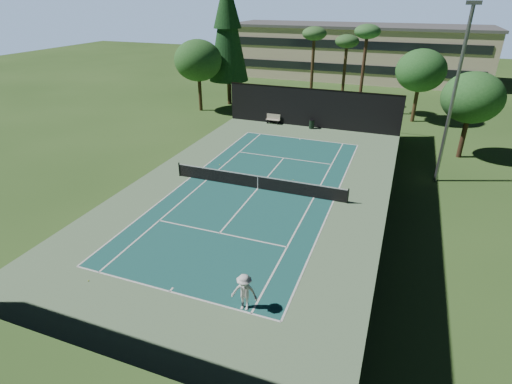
# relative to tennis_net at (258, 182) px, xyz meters

# --- Properties ---
(ground) EXTENTS (160.00, 160.00, 0.00)m
(ground) POSITION_rel_tennis_net_xyz_m (0.00, 0.00, -0.56)
(ground) COLOR #315520
(ground) RESTS_ON ground
(apron_slab) EXTENTS (18.00, 32.00, 0.01)m
(apron_slab) POSITION_rel_tennis_net_xyz_m (0.00, 0.00, -0.55)
(apron_slab) COLOR #63855D
(apron_slab) RESTS_ON ground
(court_surface) EXTENTS (10.97, 23.77, 0.01)m
(court_surface) POSITION_rel_tennis_net_xyz_m (0.00, 0.00, -0.55)
(court_surface) COLOR #1B5753
(court_surface) RESTS_ON ground
(court_lines) EXTENTS (11.07, 23.87, 0.01)m
(court_lines) POSITION_rel_tennis_net_xyz_m (0.00, 0.00, -0.54)
(court_lines) COLOR white
(court_lines) RESTS_ON ground
(tennis_net) EXTENTS (12.90, 0.10, 1.10)m
(tennis_net) POSITION_rel_tennis_net_xyz_m (0.00, 0.00, 0.00)
(tennis_net) COLOR black
(tennis_net) RESTS_ON ground
(fence) EXTENTS (18.04, 32.05, 4.03)m
(fence) POSITION_rel_tennis_net_xyz_m (0.00, 0.06, 1.45)
(fence) COLOR black
(fence) RESTS_ON ground
(player) EXTENTS (1.26, 0.83, 1.84)m
(player) POSITION_rel_tennis_net_xyz_m (3.72, -11.68, 0.36)
(player) COLOR white
(player) RESTS_ON ground
(tennis_ball_a) EXTENTS (0.06, 0.06, 0.06)m
(tennis_ball_a) POSITION_rel_tennis_net_xyz_m (-4.11, -12.62, -0.53)
(tennis_ball_a) COLOR #CCE634
(tennis_ball_a) RESTS_ON ground
(tennis_ball_b) EXTENTS (0.06, 0.06, 0.06)m
(tennis_ball_b) POSITION_rel_tennis_net_xyz_m (-3.66, 0.55, -0.53)
(tennis_ball_b) COLOR yellow
(tennis_ball_b) RESTS_ON ground
(tennis_ball_c) EXTENTS (0.06, 0.06, 0.06)m
(tennis_ball_c) POSITION_rel_tennis_net_xyz_m (1.99, 2.33, -0.53)
(tennis_ball_c) COLOR #E2F036
(tennis_ball_c) RESTS_ON ground
(tennis_ball_d) EXTENTS (0.08, 0.08, 0.08)m
(tennis_ball_d) POSITION_rel_tennis_net_xyz_m (-4.45, 3.05, -0.52)
(tennis_ball_d) COLOR #C3E834
(tennis_ball_d) RESTS_ON ground
(park_bench) EXTENTS (1.50, 0.45, 1.02)m
(park_bench) POSITION_rel_tennis_net_xyz_m (-4.09, 15.78, -0.01)
(park_bench) COLOR beige
(park_bench) RESTS_ON ground
(trash_bin) EXTENTS (0.56, 0.56, 0.95)m
(trash_bin) POSITION_rel_tennis_net_xyz_m (0.23, 15.48, -0.08)
(trash_bin) COLOR black
(trash_bin) RESTS_ON ground
(pine_tree) EXTENTS (4.80, 4.80, 15.00)m
(pine_tree) POSITION_rel_tennis_net_xyz_m (-12.00, 22.00, 9.00)
(pine_tree) COLOR #49361F
(pine_tree) RESTS_ON ground
(palm_a) EXTENTS (2.80, 2.80, 9.32)m
(palm_a) POSITION_rel_tennis_net_xyz_m (-2.00, 24.00, 7.63)
(palm_a) COLOR #49351F
(palm_a) RESTS_ON ground
(palm_b) EXTENTS (2.80, 2.80, 8.42)m
(palm_b) POSITION_rel_tennis_net_xyz_m (1.50, 26.00, 6.80)
(palm_b) COLOR #4C3720
(palm_b) RESTS_ON ground
(palm_c) EXTENTS (2.80, 2.80, 9.77)m
(palm_c) POSITION_rel_tennis_net_xyz_m (4.00, 23.00, 8.05)
(palm_c) COLOR #4B3020
(palm_c) RESTS_ON ground
(decid_tree_a) EXTENTS (5.12, 5.12, 7.62)m
(decid_tree_a) POSITION_rel_tennis_net_xyz_m (10.00, 22.00, 4.86)
(decid_tree_a) COLOR #4D3821
(decid_tree_a) RESTS_ON ground
(decid_tree_b) EXTENTS (4.80, 4.80, 7.14)m
(decid_tree_b) POSITION_rel_tennis_net_xyz_m (14.00, 12.00, 4.52)
(decid_tree_b) COLOR #432B1C
(decid_tree_b) RESTS_ON ground
(decid_tree_c) EXTENTS (5.44, 5.44, 8.09)m
(decid_tree_c) POSITION_rel_tennis_net_xyz_m (-14.00, 18.00, 5.21)
(decid_tree_c) COLOR #46331E
(decid_tree_c) RESTS_ON ground
(campus_building) EXTENTS (40.50, 12.50, 8.30)m
(campus_building) POSITION_rel_tennis_net_xyz_m (0.00, 45.98, 3.65)
(campus_building) COLOR beige
(campus_building) RESTS_ON ground
(light_pole) EXTENTS (0.90, 0.25, 12.22)m
(light_pole) POSITION_rel_tennis_net_xyz_m (12.00, 6.00, 5.90)
(light_pole) COLOR gray
(light_pole) RESTS_ON ground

